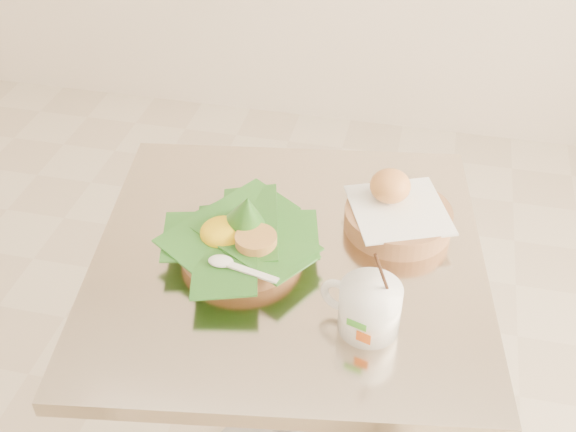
% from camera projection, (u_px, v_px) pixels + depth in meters
% --- Properties ---
extents(cafe_table, '(0.80, 0.80, 0.75)m').
position_uv_depth(cafe_table, '(288.00, 338.00, 1.44)').
color(cafe_table, gray).
rests_on(cafe_table, floor).
extents(rice_basket, '(0.28, 0.28, 0.14)m').
position_uv_depth(rice_basket, '(241.00, 236.00, 1.28)').
color(rice_basket, '#AB7549').
rests_on(rice_basket, cafe_table).
extents(bread_basket, '(0.22, 0.22, 0.10)m').
position_uv_depth(bread_basket, '(397.00, 213.00, 1.35)').
color(bread_basket, '#AB7549').
rests_on(bread_basket, cafe_table).
extents(coffee_mug, '(0.13, 0.11, 0.17)m').
position_uv_depth(coffee_mug, '(368.00, 307.00, 1.13)').
color(coffee_mug, white).
rests_on(coffee_mug, cafe_table).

